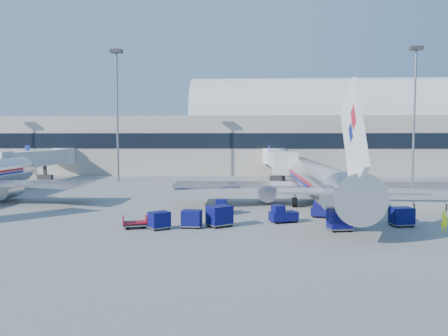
# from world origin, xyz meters

# --- Properties ---
(ground) EXTENTS (260.00, 260.00, 0.00)m
(ground) POSITION_xyz_m (0.00, 0.00, 0.00)
(ground) COLOR gray
(ground) RESTS_ON ground
(terminal) EXTENTS (170.00, 28.15, 21.00)m
(terminal) POSITION_xyz_m (-13.60, 55.96, 7.52)
(terminal) COLOR #B2AA9E
(terminal) RESTS_ON ground
(airliner_main) EXTENTS (32.00, 37.26, 12.07)m
(airliner_main) POSITION_xyz_m (10.00, 4.51, 2.93)
(airliner_main) COLOR silver
(airliner_main) RESTS_ON ground
(jetbridge_near) EXTENTS (4.40, 27.50, 6.25)m
(jetbridge_near) POSITION_xyz_m (7.60, 30.81, 3.93)
(jetbridge_near) COLOR silver
(jetbridge_near) RESTS_ON ground
(jetbridge_mid) EXTENTS (4.40, 27.50, 6.25)m
(jetbridge_mid) POSITION_xyz_m (-34.40, 30.81, 3.93)
(jetbridge_mid) COLOR silver
(jetbridge_mid) RESTS_ON ground
(mast_west) EXTENTS (2.00, 1.20, 22.60)m
(mast_west) POSITION_xyz_m (-20.00, 30.00, 14.79)
(mast_west) COLOR slate
(mast_west) RESTS_ON ground
(mast_east) EXTENTS (2.00, 1.20, 22.60)m
(mast_east) POSITION_xyz_m (30.00, 30.00, 14.79)
(mast_east) COLOR slate
(mast_east) RESTS_ON ground
(barrier_near) EXTENTS (3.00, 0.55, 0.90)m
(barrier_near) POSITION_xyz_m (18.00, 2.00, 0.45)
(barrier_near) COLOR #9E9E96
(barrier_near) RESTS_ON ground
(barrier_mid) EXTENTS (3.00, 0.55, 0.90)m
(barrier_mid) POSITION_xyz_m (21.30, 2.00, 0.45)
(barrier_mid) COLOR #9E9E96
(barrier_mid) RESTS_ON ground
(tug_lead) EXTENTS (2.73, 2.00, 1.60)m
(tug_lead) POSITION_xyz_m (5.33, -5.33, 0.73)
(tug_lead) COLOR #0A0C50
(tug_lead) RESTS_ON ground
(tug_right) EXTENTS (2.74, 2.15, 1.60)m
(tug_right) POSITION_xyz_m (9.50, -2.68, 0.73)
(tug_right) COLOR #0A0C50
(tug_right) RESTS_ON ground
(tug_left) EXTENTS (1.33, 2.43, 1.54)m
(tug_left) POSITION_xyz_m (-0.38, -1.10, 0.70)
(tug_left) COLOR #0A0C50
(tug_left) RESTS_ON ground
(cart_train_a) EXTENTS (2.56, 2.47, 1.79)m
(cart_train_a) POSITION_xyz_m (-0.22, -7.34, 0.96)
(cart_train_a) COLOR #0A0C50
(cart_train_a) RESTS_ON ground
(cart_train_b) EXTENTS (1.82, 1.46, 1.50)m
(cart_train_b) POSITION_xyz_m (-2.53, -7.98, 0.80)
(cart_train_b) COLOR #0A0C50
(cart_train_b) RESTS_ON ground
(cart_train_c) EXTENTS (2.09, 2.04, 1.47)m
(cart_train_c) POSITION_xyz_m (-5.16, -8.70, 0.78)
(cart_train_c) COLOR #0A0C50
(cart_train_c) RESTS_ON ground
(cart_solo_near) EXTENTS (2.10, 1.76, 1.64)m
(cart_solo_near) POSITION_xyz_m (9.70, -8.60, 0.87)
(cart_solo_near) COLOR #0A0C50
(cart_solo_near) RESTS_ON ground
(cart_solo_far) EXTENTS (2.10, 1.77, 1.63)m
(cart_solo_far) POSITION_xyz_m (15.44, -6.45, 0.87)
(cart_solo_far) COLOR #0A0C50
(cart_solo_far) RESTS_ON ground
(cart_open_red) EXTENTS (2.35, 1.98, 0.54)m
(cart_open_red) POSITION_xyz_m (-7.28, -8.40, 0.39)
(cart_open_red) COLOR slate
(cart_open_red) RESTS_ON ground
(ramp_worker) EXTENTS (0.67, 0.73, 1.67)m
(ramp_worker) POSITION_xyz_m (18.25, -8.20, 0.84)
(ramp_worker) COLOR #A6DE17
(ramp_worker) RESTS_ON ground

